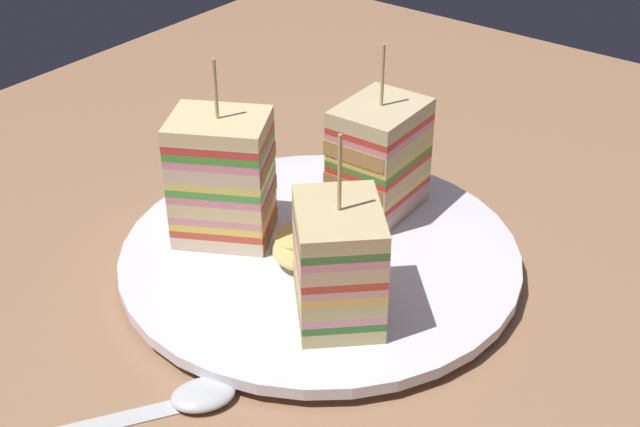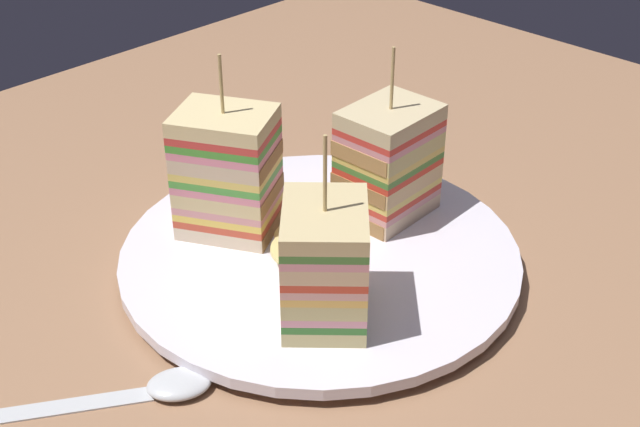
# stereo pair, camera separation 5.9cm
# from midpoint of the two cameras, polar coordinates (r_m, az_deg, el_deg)

# --- Properties ---
(ground_plane) EXTENTS (1.02, 0.88, 0.02)m
(ground_plane) POSITION_cam_midpoint_polar(r_m,az_deg,el_deg) (0.62, 2.73, -4.31)
(ground_plane) COLOR #9E7251
(plate) EXTENTS (0.28, 0.28, 0.02)m
(plate) POSITION_cam_midpoint_polar(r_m,az_deg,el_deg) (0.61, 2.77, -2.94)
(plate) COLOR white
(plate) RESTS_ON ground_plane
(sandwich_wedge_0) EXTENTS (0.08, 0.08, 0.13)m
(sandwich_wedge_0) POSITION_cam_midpoint_polar(r_m,az_deg,el_deg) (0.61, -3.35, 2.60)
(sandwich_wedge_0) COLOR beige
(sandwich_wedge_0) RESTS_ON plate
(sandwich_wedge_1) EXTENTS (0.08, 0.08, 0.13)m
(sandwich_wedge_1) POSITION_cam_midpoint_polar(r_m,az_deg,el_deg) (0.53, 3.52, -3.42)
(sandwich_wedge_1) COLOR #D5C47E
(sandwich_wedge_1) RESTS_ON plate
(sandwich_wedge_2) EXTENTS (0.07, 0.05, 0.13)m
(sandwich_wedge_2) POSITION_cam_midpoint_polar(r_m,az_deg,el_deg) (0.63, 7.20, 3.28)
(sandwich_wedge_2) COLOR beige
(sandwich_wedge_2) RESTS_ON plate
(chip_pile) EXTENTS (0.07, 0.07, 0.02)m
(chip_pile) POSITION_cam_midpoint_polar(r_m,az_deg,el_deg) (0.60, 1.91, -2.38)
(chip_pile) COLOR #EFD87D
(chip_pile) RESTS_ON plate
(spoon) EXTENTS (0.14, 0.10, 0.01)m
(spoon) POSITION_cam_midpoint_polar(r_m,az_deg,el_deg) (0.52, -8.12, -11.56)
(spoon) COLOR silver
(spoon) RESTS_ON ground_plane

